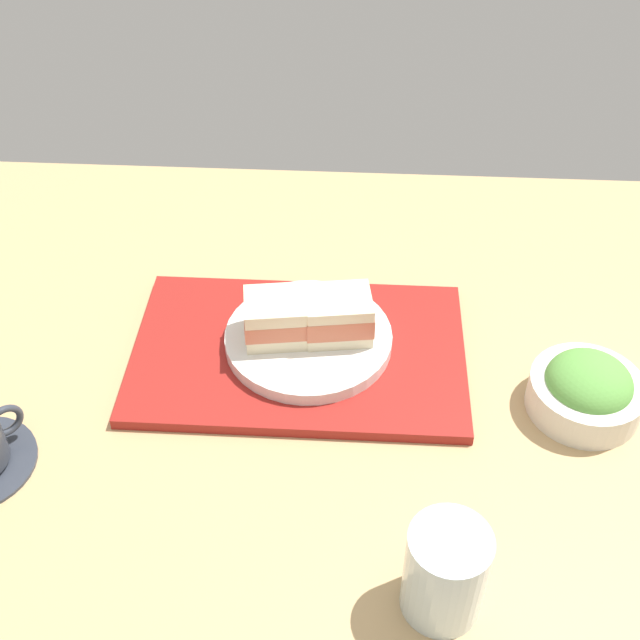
{
  "coord_description": "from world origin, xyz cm",
  "views": [
    {
      "loc": [
        -5.1,
        65.16,
        71.85
      ],
      "look_at": [
        -0.89,
        -8.0,
        5.0
      ],
      "focal_mm": 45.3,
      "sensor_mm": 36.0,
      "label": 1
    }
  ],
  "objects_px": {
    "sandwich_far": "(278,318)",
    "salad_bowl": "(586,387)",
    "drinking_glass": "(445,572)",
    "sandwich_near": "(338,315)",
    "sandwich_plate": "(309,339)"
  },
  "relations": [
    {
      "from": "sandwich_plate",
      "to": "drinking_glass",
      "type": "height_order",
      "value": "drinking_glass"
    },
    {
      "from": "sandwich_near",
      "to": "drinking_glass",
      "type": "distance_m",
      "value": 0.35
    },
    {
      "from": "sandwich_far",
      "to": "drinking_glass",
      "type": "relative_size",
      "value": 0.85
    },
    {
      "from": "drinking_glass",
      "to": "sandwich_plate",
      "type": "bearing_deg",
      "value": -66.0
    },
    {
      "from": "sandwich_far",
      "to": "drinking_glass",
      "type": "bearing_deg",
      "value": 119.38
    },
    {
      "from": "sandwich_near",
      "to": "sandwich_plate",
      "type": "bearing_deg",
      "value": 7.07
    },
    {
      "from": "sandwich_far",
      "to": "drinking_glass",
      "type": "distance_m",
      "value": 0.38
    },
    {
      "from": "sandwich_plate",
      "to": "drinking_glass",
      "type": "distance_m",
      "value": 0.36
    },
    {
      "from": "sandwich_far",
      "to": "sandwich_near",
      "type": "bearing_deg",
      "value": -172.93
    },
    {
      "from": "salad_bowl",
      "to": "drinking_glass",
      "type": "bearing_deg",
      "value": 55.44
    },
    {
      "from": "sandwich_plate",
      "to": "salad_bowl",
      "type": "distance_m",
      "value": 0.34
    },
    {
      "from": "drinking_glass",
      "to": "sandwich_near",
      "type": "bearing_deg",
      "value": -71.7
    },
    {
      "from": "sandwich_far",
      "to": "salad_bowl",
      "type": "relative_size",
      "value": 0.68
    },
    {
      "from": "salad_bowl",
      "to": "drinking_glass",
      "type": "relative_size",
      "value": 1.24
    },
    {
      "from": "salad_bowl",
      "to": "drinking_glass",
      "type": "xyz_separation_m",
      "value": [
        0.18,
        0.26,
        0.02
      ]
    }
  ]
}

